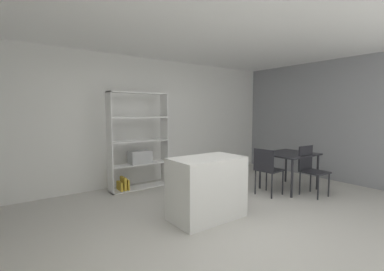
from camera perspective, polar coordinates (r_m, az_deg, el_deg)
The scene contains 9 objects.
ground_plane at distance 3.94m, azimuth 8.30°, elevation -18.29°, with size 9.99×9.99×0.00m, color beige.
ceiling_slab at distance 3.80m, azimuth 8.89°, elevation 23.20°, with size 7.26×5.65×0.06m.
back_partition at distance 5.94m, azimuth -10.80°, elevation 3.09°, with size 7.26×0.06×2.72m, color white.
right_partition_gray at distance 6.66m, azimuth 31.16°, elevation 2.65°, with size 0.06×5.65×2.72m, color gray.
kitchen_island at distance 3.99m, azimuth 3.16°, elevation -11.06°, with size 1.06×0.63×0.90m, color white.
open_bookshelf at distance 5.52m, azimuth -11.38°, elevation -2.71°, with size 1.22×0.31×1.94m.
dining_table at distance 5.72m, azimuth 19.96°, elevation -4.33°, with size 0.99×0.85×0.73m.
dining_chair_island_side at distance 5.17m, azimuth 15.59°, elevation -6.50°, with size 0.45×0.45×0.88m.
dining_chair_near at distance 5.51m, azimuth 23.81°, elevation -6.02°, with size 0.42×0.44×0.91m.
Camera 1 is at (-2.55, -2.57, 1.57)m, focal length 25.07 mm.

